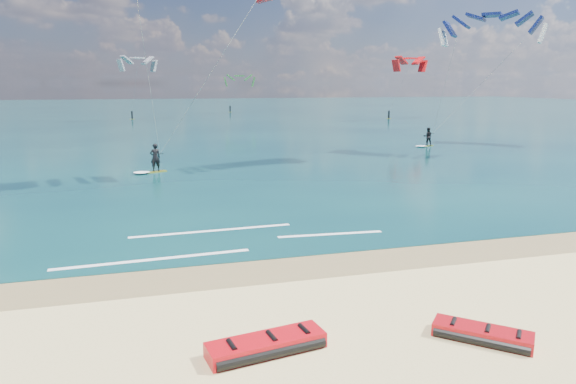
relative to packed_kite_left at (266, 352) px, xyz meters
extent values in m
plane|color=tan|center=(0.25, 42.24, 0.00)|extent=(320.00, 320.00, 0.00)
cube|color=olive|center=(0.25, 5.24, 0.00)|extent=(320.00, 2.40, 0.01)
cube|color=#092D35|center=(0.25, 106.24, 0.02)|extent=(320.00, 200.00, 0.04)
cube|color=#BABF16|center=(-2.04, 26.20, 0.07)|extent=(1.54, 1.05, 0.07)
imported|color=black|center=(-2.04, 26.20, 1.08)|extent=(0.81, 0.63, 1.97)
cylinder|color=black|center=(-1.72, 25.87, 1.37)|extent=(0.56, 0.29, 0.04)
cube|color=#A2CF1F|center=(24.43, 34.91, 0.07)|extent=(1.48, 0.93, 0.06)
imported|color=black|center=(24.43, 34.91, 0.99)|extent=(1.04, 0.91, 1.80)
cylinder|color=black|center=(24.74, 34.60, 1.30)|extent=(0.55, 0.25, 0.04)
cube|color=white|center=(4.66, 8.54, 0.04)|extent=(4.43, 0.56, 0.01)
cube|color=white|center=(-0.02, 10.34, 0.04)|extent=(6.86, 0.49, 0.01)
cube|color=white|center=(-2.47, 7.24, 0.04)|extent=(6.92, 0.61, 0.01)
camera|label=1|loc=(-2.39, -10.75, 6.18)|focal=32.00mm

